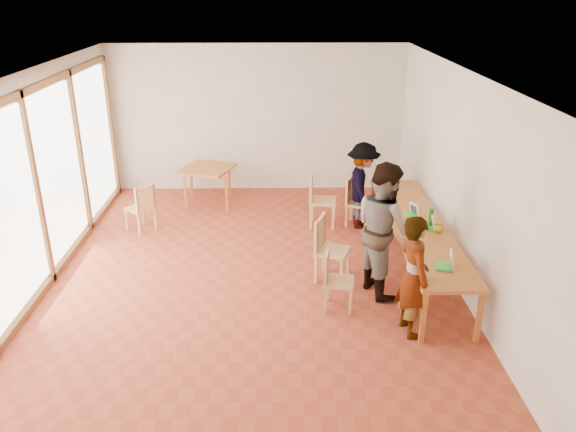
% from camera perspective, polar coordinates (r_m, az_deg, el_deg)
% --- Properties ---
extents(ground, '(8.00, 8.00, 0.00)m').
position_cam_1_polar(ground, '(8.45, -3.78, -6.37)').
color(ground, '#9E4126').
rests_on(ground, ground).
extents(wall_back, '(6.00, 0.10, 3.00)m').
position_cam_1_polar(wall_back, '(11.68, -3.12, 9.80)').
color(wall_back, beige).
rests_on(wall_back, ground).
extents(wall_front, '(6.00, 0.10, 3.00)m').
position_cam_1_polar(wall_front, '(4.28, -6.67, -14.81)').
color(wall_front, beige).
rests_on(wall_front, ground).
extents(wall_right, '(0.10, 8.00, 3.00)m').
position_cam_1_polar(wall_right, '(8.23, 17.31, 3.26)').
color(wall_right, beige).
rests_on(wall_right, ground).
extents(window_wall, '(0.10, 8.00, 3.00)m').
position_cam_1_polar(window_wall, '(8.52, -24.39, 2.87)').
color(window_wall, white).
rests_on(window_wall, ground).
extents(ceiling, '(6.00, 8.00, 0.04)m').
position_cam_1_polar(ceiling, '(7.47, -4.39, 14.34)').
color(ceiling, white).
rests_on(ceiling, wall_back).
extents(communal_table, '(0.80, 4.00, 0.75)m').
position_cam_1_polar(communal_table, '(8.65, 12.97, -1.02)').
color(communal_table, '#C4692B').
rests_on(communal_table, ground).
extents(side_table, '(0.90, 0.90, 0.75)m').
position_cam_1_polar(side_table, '(11.12, -8.19, 4.51)').
color(side_table, '#C4692B').
rests_on(side_table, ground).
extents(chair_near, '(0.44, 0.44, 0.44)m').
position_cam_1_polar(chair_near, '(7.53, 4.57, -5.88)').
color(chair_near, '#E1B070').
rests_on(chair_near, ground).
extents(chair_mid, '(0.58, 0.58, 0.52)m').
position_cam_1_polar(chair_mid, '(8.21, 3.90, -2.63)').
color(chair_mid, '#E1B070').
rests_on(chair_mid, ground).
extents(chair_far, '(0.51, 0.51, 0.53)m').
position_cam_1_polar(chair_far, '(10.02, 2.95, 2.30)').
color(chair_far, '#E1B070').
rests_on(chair_far, ground).
extents(chair_empty, '(0.53, 0.53, 0.47)m').
position_cam_1_polar(chair_empty, '(10.14, 6.72, 2.00)').
color(chair_empty, '#E1B070').
rests_on(chair_empty, ground).
extents(chair_spare, '(0.58, 0.58, 0.47)m').
position_cam_1_polar(chair_spare, '(10.08, -14.53, 1.27)').
color(chair_spare, '#E1B070').
rests_on(chair_spare, ground).
extents(person_near, '(0.48, 0.64, 1.58)m').
position_cam_1_polar(person_near, '(7.02, 12.60, -5.99)').
color(person_near, gray).
rests_on(person_near, ground).
extents(person_mid, '(0.98, 1.11, 1.90)m').
position_cam_1_polar(person_mid, '(7.86, 9.72, -1.25)').
color(person_mid, gray).
rests_on(person_mid, ground).
extents(person_far, '(0.63, 1.03, 1.55)m').
position_cam_1_polar(person_far, '(9.98, 7.57, 3.05)').
color(person_far, gray).
rests_on(person_far, ground).
extents(laptop_near, '(0.28, 0.30, 0.22)m').
position_cam_1_polar(laptop_near, '(7.39, 15.94, -4.65)').
color(laptop_near, green).
rests_on(laptop_near, communal_table).
extents(laptop_mid, '(0.27, 0.28, 0.21)m').
position_cam_1_polar(laptop_mid, '(8.49, 14.22, -0.82)').
color(laptop_mid, green).
rests_on(laptop_mid, communal_table).
extents(laptop_far, '(0.25, 0.26, 0.18)m').
position_cam_1_polar(laptop_far, '(8.93, 12.48, 0.46)').
color(laptop_far, green).
rests_on(laptop_far, communal_table).
extents(yellow_mug, '(0.18, 0.18, 0.11)m').
position_cam_1_polar(yellow_mug, '(8.40, 15.08, -1.22)').
color(yellow_mug, gold).
rests_on(yellow_mug, communal_table).
extents(green_bottle, '(0.07, 0.07, 0.28)m').
position_cam_1_polar(green_bottle, '(8.51, 14.31, -0.17)').
color(green_bottle, '#1E6D22').
rests_on(green_bottle, communal_table).
extents(clear_glass, '(0.07, 0.07, 0.09)m').
position_cam_1_polar(clear_glass, '(8.26, 12.99, -1.47)').
color(clear_glass, silver).
rests_on(clear_glass, communal_table).
extents(condiment_cup, '(0.08, 0.08, 0.06)m').
position_cam_1_polar(condiment_cup, '(8.71, 11.26, -0.14)').
color(condiment_cup, white).
rests_on(condiment_cup, communal_table).
extents(pink_phone, '(0.05, 0.10, 0.01)m').
position_cam_1_polar(pink_phone, '(9.69, 12.27, 1.99)').
color(pink_phone, '#F13663').
rests_on(pink_phone, communal_table).
extents(black_pouch, '(0.16, 0.26, 0.09)m').
position_cam_1_polar(black_pouch, '(10.23, 10.21, 3.49)').
color(black_pouch, black).
rests_on(black_pouch, communal_table).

